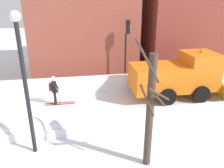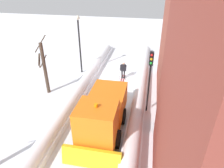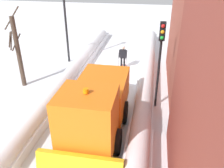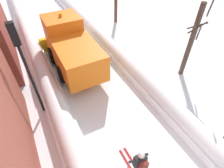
# 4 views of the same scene
# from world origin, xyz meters

# --- Properties ---
(ground_plane) EXTENTS (80.00, 80.00, 0.00)m
(ground_plane) POSITION_xyz_m (0.00, 10.00, 0.00)
(ground_plane) COLOR white
(snowbank_left) EXTENTS (1.10, 36.00, 1.06)m
(snowbank_left) POSITION_xyz_m (-2.52, 10.00, 0.47)
(snowbank_left) COLOR white
(snowbank_left) RESTS_ON ground
(building_brick_near) EXTENTS (6.94, 8.22, 9.59)m
(building_brick_near) POSITION_xyz_m (-7.34, 2.50, 4.80)
(building_brick_near) COLOR brown
(building_brick_near) RESTS_ON ground
(plow_truck) EXTENTS (3.20, 5.98, 3.12)m
(plow_truck) POSITION_xyz_m (-0.50, 8.10, 1.48)
(plow_truck) COLOR orange
(plow_truck) RESTS_ON ground
(skier) EXTENTS (0.62, 1.80, 1.81)m
(skier) POSITION_xyz_m (-0.65, 0.32, 1.00)
(skier) COLOR black
(skier) RESTS_ON ground
(traffic_light_pole) EXTENTS (0.28, 0.42, 4.70)m
(traffic_light_pole) POSITION_xyz_m (-3.16, 5.34, 3.28)
(traffic_light_pole) COLOR black
(traffic_light_pole) RESTS_ON ground
(street_lamp) EXTENTS (0.40, 0.40, 5.71)m
(street_lamp) POSITION_xyz_m (3.79, -0.25, 3.58)
(street_lamp) COLOR black
(street_lamp) RESTS_ON ground
(bare_tree_near) EXTENTS (0.86, 1.24, 4.91)m
(bare_tree_near) POSITION_xyz_m (5.32, 4.19, 2.30)
(bare_tree_near) COLOR #44352A
(bare_tree_near) RESTS_ON ground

